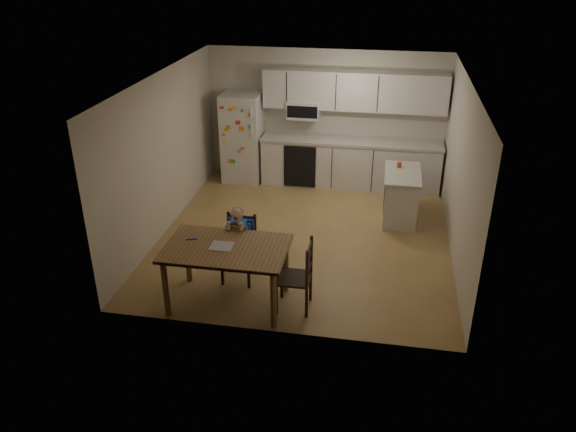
% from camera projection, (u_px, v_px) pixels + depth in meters
% --- Properties ---
extents(room, '(4.52, 5.01, 2.51)m').
position_uv_depth(room, '(311.00, 152.00, 8.86)').
color(room, '#9C7647').
rests_on(room, ground).
extents(refrigerator, '(0.72, 0.70, 1.70)m').
position_uv_depth(refrigerator, '(243.00, 138.00, 10.76)').
color(refrigerator, silver).
rests_on(refrigerator, ground).
extents(kitchen_run, '(3.37, 0.62, 2.15)m').
position_uv_depth(kitchen_run, '(350.00, 141.00, 10.50)').
color(kitchen_run, silver).
rests_on(kitchen_run, ground).
extents(kitchen_island, '(0.58, 1.11, 0.82)m').
position_uv_depth(kitchen_island, '(401.00, 195.00, 9.38)').
color(kitchen_island, silver).
rests_on(kitchen_island, ground).
extents(red_cup, '(0.07, 0.07, 0.09)m').
position_uv_depth(red_cup, '(399.00, 165.00, 9.39)').
color(red_cup, '#BA3C1C').
rests_on(red_cup, kitchen_island).
extents(dining_table, '(1.53, 0.99, 0.82)m').
position_uv_depth(dining_table, '(227.00, 255.00, 7.02)').
color(dining_table, brown).
rests_on(dining_table, ground).
extents(napkin, '(0.29, 0.25, 0.01)m').
position_uv_depth(napkin, '(222.00, 246.00, 6.97)').
color(napkin, silver).
rests_on(napkin, dining_table).
extents(toddler_spoon, '(0.12, 0.06, 0.02)m').
position_uv_depth(toddler_spoon, '(191.00, 239.00, 7.13)').
color(toddler_spoon, blue).
rests_on(toddler_spoon, dining_table).
extents(chair_booster, '(0.43, 0.43, 1.10)m').
position_uv_depth(chair_booster, '(239.00, 236.00, 7.58)').
color(chair_booster, black).
rests_on(chair_booster, ground).
extents(chair_side, '(0.42, 0.42, 0.95)m').
position_uv_depth(chair_side, '(301.00, 272.00, 6.98)').
color(chair_side, black).
rests_on(chair_side, ground).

